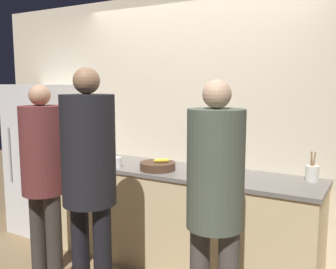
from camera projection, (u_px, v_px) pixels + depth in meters
name	position (u px, v px, depth m)	size (l,w,h in m)	color
wall_back	(195.00, 126.00, 3.70)	(5.20, 0.06, 2.60)	beige
counter	(180.00, 217.00, 3.53)	(2.56, 0.68, 0.93)	beige
refrigerator	(47.00, 159.00, 4.34)	(0.76, 0.64, 1.71)	white
person_left	(43.00, 170.00, 3.06)	(0.35, 0.35, 1.72)	#38332D
person_center	(89.00, 171.00, 2.61)	(0.38, 0.38, 1.83)	black
person_right	(215.00, 194.00, 2.29)	(0.35, 0.35, 1.75)	#4C4742
fruit_bowl	(158.00, 166.00, 3.43)	(0.32, 0.32, 0.11)	#4C3323
utensil_crock	(312.00, 173.00, 3.03)	(0.11, 0.11, 0.24)	silver
bottle_clear	(220.00, 168.00, 3.18)	(0.05, 0.05, 0.18)	silver
cup_white	(117.00, 162.00, 3.53)	(0.09, 0.09, 0.10)	white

